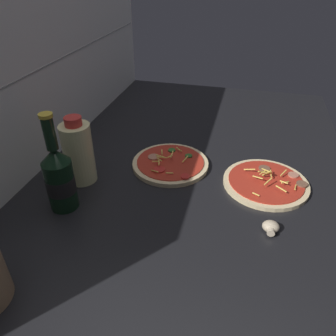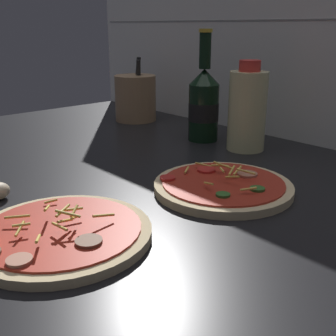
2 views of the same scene
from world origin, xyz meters
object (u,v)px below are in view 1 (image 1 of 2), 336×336
at_px(pizza_near, 266,183).
at_px(beer_bottle, 59,177).
at_px(mushroom_left, 271,227).
at_px(pizza_far, 170,163).
at_px(oil_bottle, 78,152).

relative_size(pizza_near, beer_bottle, 0.92).
relative_size(beer_bottle, mushroom_left, 6.16).
distance_m(pizza_near, beer_bottle, 0.55).
xyz_separation_m(pizza_near, beer_bottle, (-0.22, 0.50, 0.08)).
height_order(beer_bottle, mushroom_left, beer_bottle).
bearing_deg(mushroom_left, pizza_far, 53.56).
distance_m(pizza_far, beer_bottle, 0.34).
xyz_separation_m(beer_bottle, mushroom_left, (0.03, -0.51, -0.07)).
relative_size(beer_bottle, oil_bottle, 1.32).
distance_m(pizza_far, oil_bottle, 0.27).
relative_size(pizza_far, oil_bottle, 1.19).
height_order(pizza_near, oil_bottle, oil_bottle).
bearing_deg(mushroom_left, oil_bottle, 80.64).
distance_m(beer_bottle, oil_bottle, 0.12).
xyz_separation_m(pizza_near, mushroom_left, (-0.19, -0.01, 0.01)).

